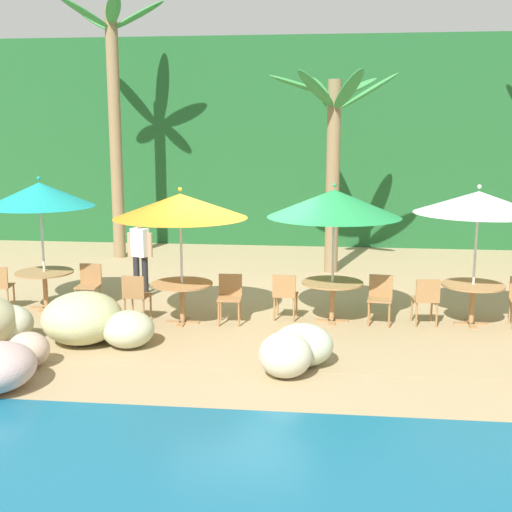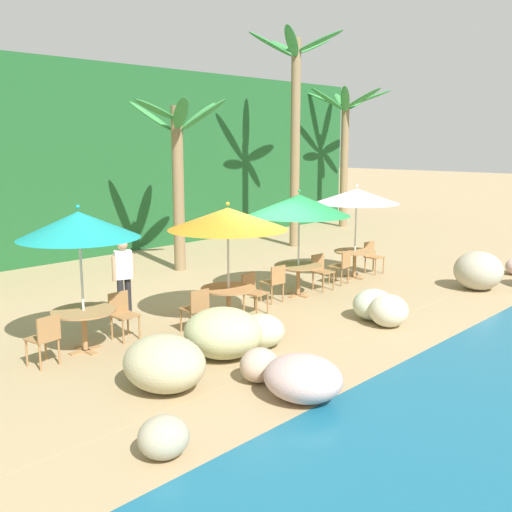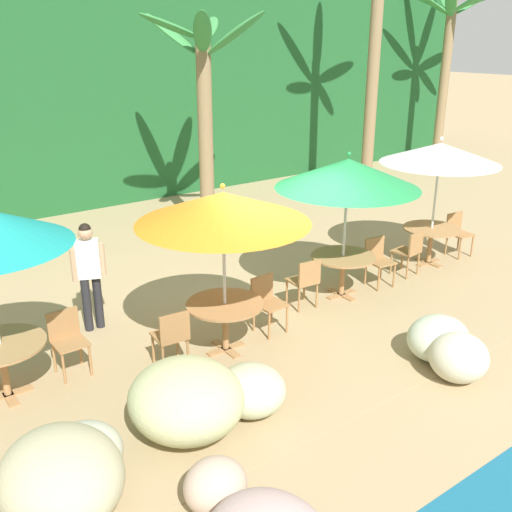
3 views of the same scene
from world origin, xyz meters
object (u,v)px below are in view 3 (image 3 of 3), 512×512
Objects in this scene: dining_table_teal at (1,353)px; chair_green_seaward at (378,258)px; chair_orange_inland at (172,335)px; dining_table_green at (343,262)px; chair_white_inland at (410,250)px; palm_tree_third at (376,22)px; chair_teal_seaward at (67,337)px; umbrella_orange at (223,208)px; waiter_in_white at (89,269)px; palm_tree_second at (205,87)px; umbrella_white at (440,153)px; chair_green_inland at (305,280)px; chair_white_seaward at (457,231)px; dining_table_orange at (225,311)px; chair_orange_seaward at (267,299)px; dining_table_white at (431,234)px; palm_tree_fourth at (449,43)px; umbrella_green at (348,174)px.

chair_green_seaward is (6.38, -0.27, -0.10)m from dining_table_teal.
dining_table_green is at bearing 6.56° from chair_orange_inland.
chair_white_inland is 7.11m from palm_tree_third.
umbrella_orange reaches higher than chair_teal_seaward.
chair_orange_inland is at bearing -18.39° from dining_table_teal.
palm_tree_second is at bearing 36.88° from waiter_in_white.
umbrella_white is at bearing 3.97° from chair_green_seaward.
chair_green_inland is 8.61m from palm_tree_third.
chair_green_seaward and chair_white_seaward have the same top height.
chair_white_inland is at bearing 4.07° from dining_table_orange.
chair_orange_inland is 5.18m from chair_white_inland.
dining_table_orange is 0.86m from chair_orange_seaward.
chair_orange_seaward is at bearing -146.13° from palm_tree_third.
dining_table_white is 6.55m from waiter_in_white.
chair_teal_seaward is 7.35m from umbrella_white.
chair_green_seaward is at bearing -78.39° from palm_tree_second.
chair_white_inland is (7.17, -0.35, -0.10)m from dining_table_teal.
umbrella_white is at bearing 2.02° from chair_green_inland.
chair_teal_seaward is (0.85, 0.10, -0.10)m from dining_table_teal.
dining_table_green is at bearing -4.41° from chair_teal_seaward.
umbrella_orange is 0.34× the size of palm_tree_third.
palm_tree_fourth is at bearing 20.05° from dining_table_teal.
chair_orange_inland is (-1.70, -0.15, 0.00)m from chair_orange_seaward.
dining_table_green is 1.65m from chair_white_inland.
chair_white_seaward is 0.15× the size of palm_tree_fourth.
chair_green_inland is (2.67, 0.39, 0.00)m from chair_orange_inland.
dining_table_white is (0.00, -0.00, -1.58)m from umbrella_white.
umbrella_orange is at bearing -119.45° from palm_tree_second.
palm_tree_second is at bearing 60.55° from umbrella_orange.
umbrella_orange is at bearing -153.72° from palm_tree_fourth.
palm_tree_third is at bearing 45.75° from chair_green_seaward.
palm_tree_third is (9.92, 4.14, 4.06)m from chair_teal_seaward.
chair_orange_inland is 0.18× the size of palm_tree_second.
chair_teal_seaward is at bearing 175.59° from dining_table_green.
chair_green_seaward is at bearing 5.10° from chair_orange_seaward.
umbrella_green reaches higher than chair_orange_inland.
umbrella_orange is at bearing -174.51° from dining_table_white.
chair_green_seaward reaches higher than dining_table_teal.
dining_table_orange is at bearing 0.68° from chair_orange_inland.
chair_orange_seaward and chair_white_inland have the same top height.
waiter_in_white is at bearing 161.00° from umbrella_green.
palm_tree_third is (5.25, 4.50, 3.96)m from dining_table_green.
umbrella_orange is 14.78m from palm_tree_fourth.
dining_table_white is at bearing 2.02° from chair_green_inland.
waiter_in_white is (-14.41, -4.74, -3.04)m from palm_tree_fourth.
dining_table_white is (5.15, 0.50, -1.51)m from umbrella_orange.
umbrella_white reaches higher than chair_orange_inland.
palm_tree_second reaches higher than chair_green_seaward.
umbrella_orange is at bearing -12.90° from dining_table_teal.
chair_teal_seaward is 0.18× the size of palm_tree_second.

